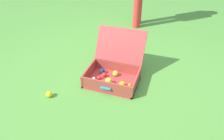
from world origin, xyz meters
name	(u,v)px	position (x,y,z in m)	size (l,w,h in m)	color
ground_plane	(108,82)	(0.00, 0.00, 0.00)	(16.00, 16.00, 0.00)	#4C8C38
open_suitcase	(114,70)	(0.04, 0.08, 0.12)	(0.57, 0.63, 0.50)	#B23838
stray_ball_on_grass	(49,94)	(-0.49, -0.43, 0.03)	(0.07, 0.07, 0.07)	yellow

